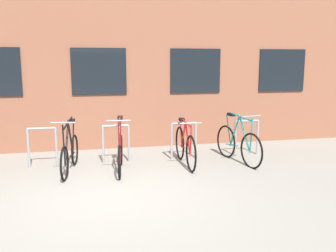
{
  "coord_description": "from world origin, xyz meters",
  "views": [
    {
      "loc": [
        -0.24,
        -5.76,
        2.14
      ],
      "look_at": [
        1.35,
        1.6,
        0.81
      ],
      "focal_mm": 38.9,
      "sensor_mm": 36.0,
      "label": 1
    }
  ],
  "objects_px": {
    "bicycle_red": "(185,146)",
    "bicycle_teal": "(238,144)",
    "bicycle_maroon": "(120,152)",
    "bicycle_black": "(70,153)"
  },
  "relations": [
    {
      "from": "bicycle_maroon",
      "to": "bicycle_red",
      "type": "xyz_separation_m",
      "value": [
        1.37,
        0.15,
        0.02
      ]
    },
    {
      "from": "bicycle_maroon",
      "to": "bicycle_black",
      "type": "xyz_separation_m",
      "value": [
        -0.98,
        0.14,
        -0.0
      ]
    },
    {
      "from": "bicycle_red",
      "to": "bicycle_teal",
      "type": "bearing_deg",
      "value": -3.0
    },
    {
      "from": "bicycle_red",
      "to": "bicycle_black",
      "type": "distance_m",
      "value": 2.34
    },
    {
      "from": "bicycle_red",
      "to": "bicycle_black",
      "type": "relative_size",
      "value": 1.02
    },
    {
      "from": "bicycle_maroon",
      "to": "bicycle_black",
      "type": "distance_m",
      "value": 0.99
    },
    {
      "from": "bicycle_red",
      "to": "bicycle_maroon",
      "type": "bearing_deg",
      "value": -173.65
    },
    {
      "from": "bicycle_black",
      "to": "bicycle_red",
      "type": "bearing_deg",
      "value": 0.27
    },
    {
      "from": "bicycle_teal",
      "to": "bicycle_black",
      "type": "height_order",
      "value": "bicycle_teal"
    },
    {
      "from": "bicycle_maroon",
      "to": "bicycle_teal",
      "type": "xyz_separation_m",
      "value": [
        2.53,
        0.09,
        0.03
      ]
    }
  ]
}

